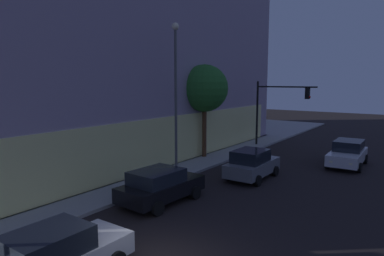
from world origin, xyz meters
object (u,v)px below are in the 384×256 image
at_px(car_black, 160,185).
at_px(traffic_light_far_corner, 276,103).
at_px(street_lamp_sidewalk, 176,81).
at_px(car_silver, 56,256).
at_px(modern_building, 63,30).
at_px(car_grey, 252,164).
at_px(sidewalk_tree, 205,89).
at_px(car_white, 348,153).

bearing_deg(car_black, traffic_light_far_corner, 2.45).
height_order(street_lamp_sidewalk, car_silver, street_lamp_sidewalk).
height_order(traffic_light_far_corner, street_lamp_sidewalk, street_lamp_sidewalk).
bearing_deg(traffic_light_far_corner, modern_building, 124.46).
relative_size(modern_building, traffic_light_far_corner, 5.74).
xyz_separation_m(modern_building, car_grey, (0.31, -17.07, -9.01)).
bearing_deg(modern_building, car_silver, -126.15).
bearing_deg(car_grey, street_lamp_sidewalk, 112.76).
height_order(car_black, car_grey, car_grey).
distance_m(modern_building, car_black, 18.74).
bearing_deg(sidewalk_tree, car_silver, -161.16).
relative_size(traffic_light_far_corner, street_lamp_sidewalk, 0.62).
height_order(sidewalk_tree, car_white, sidewalk_tree).
height_order(traffic_light_far_corner, car_white, traffic_light_far_corner).
bearing_deg(car_black, car_white, -24.01).
xyz_separation_m(modern_building, car_white, (6.88, -21.02, -9.01)).
height_order(street_lamp_sidewalk, car_black, street_lamp_sidewalk).
relative_size(traffic_light_far_corner, car_silver, 1.32).
height_order(street_lamp_sidewalk, sidewalk_tree, street_lamp_sidewalk).
xyz_separation_m(modern_building, traffic_light_far_corner, (10.05, -14.65, -5.97)).
relative_size(car_silver, car_black, 0.96).
height_order(traffic_light_far_corner, car_black, traffic_light_far_corner).
xyz_separation_m(traffic_light_far_corner, street_lamp_sidewalk, (-11.51, 1.80, 1.76)).
height_order(sidewalk_tree, car_silver, sidewalk_tree).
relative_size(sidewalk_tree, car_black, 1.54).
bearing_deg(car_black, car_grey, -15.68).
bearing_deg(modern_building, traffic_light_far_corner, -55.54).
relative_size(traffic_light_far_corner, car_white, 1.17).
xyz_separation_m(traffic_light_far_corner, car_grey, (-9.74, -2.42, -3.03)).
bearing_deg(modern_building, sidewalk_tree, -74.78).
bearing_deg(modern_building, car_white, -71.87).
height_order(traffic_light_far_corner, car_grey, traffic_light_far_corner).
distance_m(traffic_light_far_corner, car_white, 7.74).
height_order(car_silver, car_grey, car_grey).
height_order(modern_building, car_silver, modern_building).
relative_size(street_lamp_sidewalk, car_white, 1.89).
bearing_deg(street_lamp_sidewalk, car_black, -150.74).
relative_size(car_silver, car_grey, 1.04).
bearing_deg(car_black, car_silver, -164.04).
distance_m(street_lamp_sidewalk, car_black, 7.00).
xyz_separation_m(street_lamp_sidewalk, car_grey, (1.77, -4.22, -4.79)).
relative_size(street_lamp_sidewalk, car_grey, 2.21).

